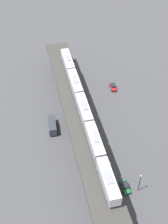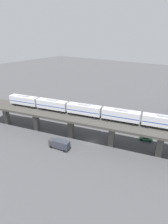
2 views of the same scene
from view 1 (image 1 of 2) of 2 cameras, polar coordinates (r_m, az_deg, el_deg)
The scene contains 7 objects.
ground_plane at distance 96.37m, azimuth -0.28°, elevation -6.18°, with size 400.00×400.00×0.00m, color #424244.
elevated_viaduct at distance 90.87m, azimuth -0.33°, elevation -3.00°, with size 30.85×91.23×8.86m.
subway_train at distance 90.98m, azimuth -0.00°, elevation 0.47°, with size 18.11×61.16×4.45m.
street_car_red at distance 116.15m, azimuth 5.32°, elevation 4.64°, with size 2.67×4.68×1.89m.
street_car_green at distance 87.25m, azimuth 7.52°, elevation -13.34°, with size 2.93×4.72×1.89m.
delivery_truck at distance 100.26m, azimuth -5.81°, elevation -2.46°, with size 3.49×7.48×3.20m.
street_lamp at distance 84.83m, azimuth 10.16°, elevation -12.43°, with size 0.44×0.44×6.94m.
Camera 1 is at (-1.83, 62.32, 73.49)m, focal length 50.00 mm.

